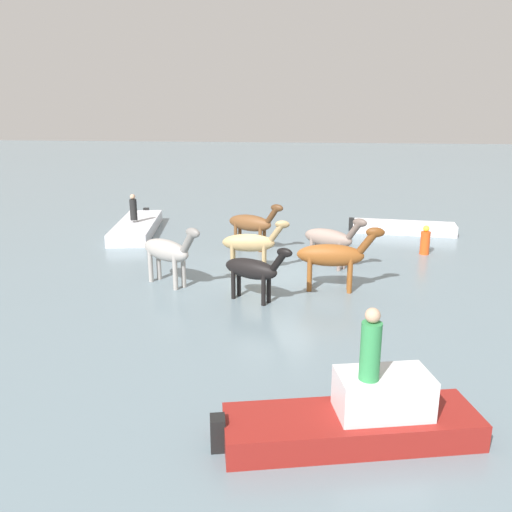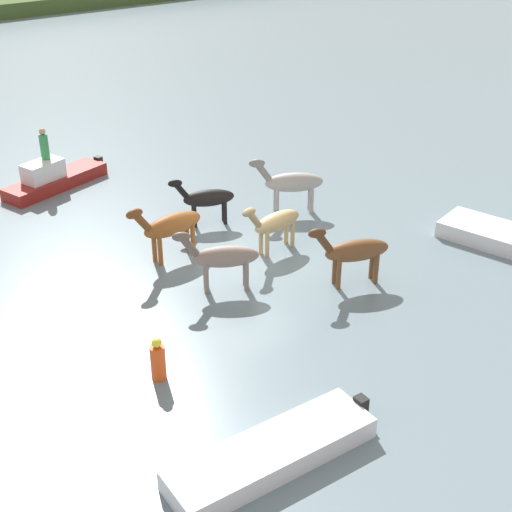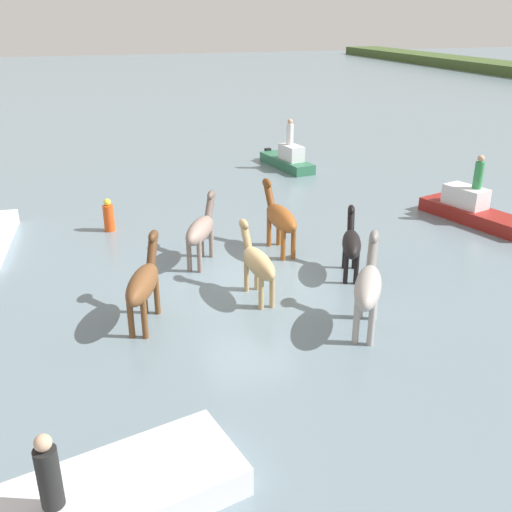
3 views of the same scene
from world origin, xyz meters
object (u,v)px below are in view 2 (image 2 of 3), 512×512
(boat_tender_starboard, at_px, (273,455))
(horse_mid_herd, at_px, (222,257))
(person_spotter_bow, at_px, (44,145))
(horse_gray_outer, at_px, (354,251))
(boat_launch_far, at_px, (54,180))
(horse_pinto_flank, at_px, (170,226))
(horse_dark_mare, at_px, (206,198))
(buoy_channel_marker, at_px, (158,360))
(horse_lead, at_px, (275,222))
(horse_dun_straggler, at_px, (291,183))

(boat_tender_starboard, bearing_deg, horse_mid_herd, -113.29)
(horse_mid_herd, distance_m, person_spotter_bow, 10.17)
(horse_mid_herd, bearing_deg, horse_gray_outer, 177.33)
(boat_launch_far, bearing_deg, horse_pinto_flank, 78.38)
(horse_dark_mare, relative_size, buoy_channel_marker, 1.91)
(horse_gray_outer, relative_size, boat_launch_far, 0.55)
(horse_pinto_flank, bearing_deg, horse_lead, 148.59)
(horse_mid_herd, relative_size, person_spotter_bow, 1.93)
(horse_dark_mare, bearing_deg, person_spotter_bow, -41.39)
(horse_dark_mare, bearing_deg, horse_lead, 124.89)
(buoy_channel_marker, bearing_deg, horse_mid_herd, 33.84)
(horse_lead, distance_m, horse_gray_outer, 3.01)
(horse_dun_straggler, distance_m, horse_pinto_flank, 5.14)
(horse_mid_herd, xyz_separation_m, buoy_channel_marker, (-3.61, -2.42, -0.54))
(boat_launch_far, height_order, boat_tender_starboard, boat_launch_far)
(horse_dun_straggler, height_order, horse_pinto_flank, horse_dun_straggler)
(horse_dun_straggler, height_order, buoy_channel_marker, horse_dun_straggler)
(horse_lead, bearing_deg, horse_pinto_flank, -32.77)
(horse_dun_straggler, xyz_separation_m, horse_pinto_flank, (-5.13, -0.33, -0.00))
(horse_dun_straggler, relative_size, person_spotter_bow, 2.04)
(horse_pinto_flank, bearing_deg, horse_gray_outer, 124.21)
(horse_gray_outer, xyz_separation_m, buoy_channel_marker, (-6.78, -0.37, -0.56))
(horse_gray_outer, distance_m, person_spotter_bow, 12.84)
(person_spotter_bow, xyz_separation_m, buoy_channel_marker, (-2.75, -12.54, -1.21))
(horse_dun_straggler, distance_m, horse_lead, 3.01)
(horse_pinto_flank, bearing_deg, horse_mid_herd, 91.90)
(horse_pinto_flank, distance_m, boat_tender_starboard, 9.32)
(horse_dun_straggler, bearing_deg, horse_mid_herd, 61.51)
(boat_tender_starboard, bearing_deg, horse_dark_mare, -113.75)
(boat_launch_far, relative_size, buoy_channel_marker, 3.88)
(horse_lead, height_order, buoy_channel_marker, horse_lead)
(horse_mid_herd, relative_size, horse_dark_mare, 1.06)
(horse_dark_mare, distance_m, horse_pinto_flank, 2.61)
(horse_lead, height_order, horse_gray_outer, horse_gray_outer)
(horse_mid_herd, height_order, buoy_channel_marker, horse_mid_herd)
(boat_tender_starboard, relative_size, buoy_channel_marker, 4.23)
(horse_mid_herd, bearing_deg, horse_dark_mare, -88.05)
(horse_dark_mare, relative_size, person_spotter_bow, 1.83)
(horse_mid_herd, bearing_deg, boat_launch_far, -55.53)
(horse_pinto_flank, xyz_separation_m, boat_launch_far, (-0.55, 7.51, -0.81))
(horse_lead, distance_m, buoy_channel_marker, 7.13)
(horse_gray_outer, bearing_deg, horse_dark_mare, -57.47)
(boat_launch_far, distance_m, buoy_channel_marker, 12.78)
(horse_gray_outer, bearing_deg, horse_pinto_flank, -31.87)
(horse_pinto_flank, xyz_separation_m, boat_tender_starboard, (-3.05, -8.75, -0.94))
(horse_gray_outer, bearing_deg, person_spotter_bow, -49.60)
(horse_dun_straggler, distance_m, buoy_channel_marker, 10.09)
(horse_dark_mare, xyz_separation_m, horse_pinto_flank, (-2.24, -1.32, 0.16))
(horse_pinto_flank, bearing_deg, horse_dark_mare, -151.26)
(horse_pinto_flank, xyz_separation_m, horse_gray_outer, (3.33, -4.57, -0.04))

